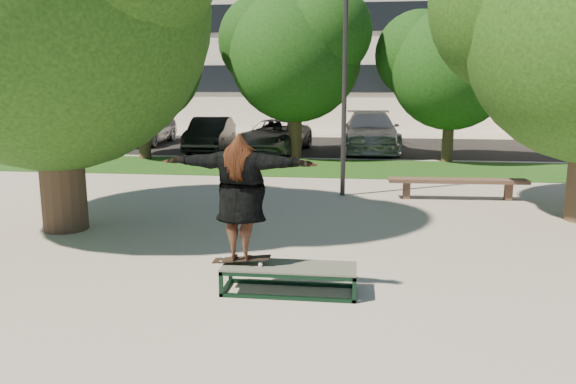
# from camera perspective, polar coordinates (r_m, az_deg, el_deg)

# --- Properties ---
(ground) EXTENTS (120.00, 120.00, 0.00)m
(ground) POSITION_cam_1_polar(r_m,az_deg,el_deg) (9.42, -1.54, -6.17)
(ground) COLOR gray
(ground) RESTS_ON ground
(grass_strip) EXTENTS (30.00, 4.00, 0.02)m
(grass_strip) POSITION_cam_1_polar(r_m,az_deg,el_deg) (18.60, 5.98, 2.42)
(grass_strip) COLOR #193F12
(grass_strip) RESTS_ON ground
(asphalt_strip) EXTENTS (40.00, 8.00, 0.01)m
(asphalt_strip) POSITION_cam_1_polar(r_m,az_deg,el_deg) (25.08, 4.05, 4.68)
(asphalt_strip) COLOR black
(asphalt_strip) RESTS_ON ground
(bg_tree_left) EXTENTS (5.28, 4.51, 5.77)m
(bg_tree_left) POSITION_cam_1_polar(r_m,az_deg,el_deg) (21.51, -14.88, 13.23)
(bg_tree_left) COLOR #38281E
(bg_tree_left) RESTS_ON ground
(bg_tree_mid) EXTENTS (5.76, 4.92, 6.24)m
(bg_tree_mid) POSITION_cam_1_polar(r_m,az_deg,el_deg) (21.15, 0.56, 14.41)
(bg_tree_mid) COLOR #38281E
(bg_tree_mid) RESTS_ON ground
(bg_tree_right) EXTENTS (5.04, 4.31, 5.43)m
(bg_tree_right) POSITION_cam_1_polar(r_m,az_deg,el_deg) (20.70, 16.11, 12.60)
(bg_tree_right) COLOR #38281E
(bg_tree_right) RESTS_ON ground
(lamppost) EXTENTS (0.25, 0.15, 6.11)m
(lamppost) POSITION_cam_1_polar(r_m,az_deg,el_deg) (13.90, 5.80, 12.51)
(lamppost) COLOR #2D2D30
(lamppost) RESTS_ON ground
(office_building) EXTENTS (30.00, 14.12, 16.00)m
(office_building) POSITION_cam_1_polar(r_m,az_deg,el_deg) (41.34, 2.62, 18.32)
(office_building) COLOR silver
(office_building) RESTS_ON ground
(grind_box) EXTENTS (1.80, 0.60, 0.38)m
(grind_box) POSITION_cam_1_polar(r_m,az_deg,el_deg) (7.65, 0.13, -8.81)
(grind_box) COLOR black
(grind_box) RESTS_ON ground
(skater_rig) EXTENTS (2.13, 0.75, 1.77)m
(skater_rig) POSITION_cam_1_polar(r_m,az_deg,el_deg) (7.45, -4.83, -0.52)
(skater_rig) COLOR white
(skater_rig) RESTS_ON grind_box
(bench) EXTENTS (3.32, 0.59, 0.51)m
(bench) POSITION_cam_1_polar(r_m,az_deg,el_deg) (14.13, 16.85, 0.96)
(bench) COLOR brown
(bench) RESTS_ON ground
(car_silver_a) EXTENTS (1.96, 4.61, 1.56)m
(car_silver_a) POSITION_cam_1_polar(r_m,az_deg,el_deg) (26.64, -14.22, 6.41)
(car_silver_a) COLOR #ABAAAF
(car_silver_a) RESTS_ON asphalt_strip
(car_dark) EXTENTS (1.73, 4.28, 1.38)m
(car_dark) POSITION_cam_1_polar(r_m,az_deg,el_deg) (23.29, -7.89, 5.81)
(car_dark) COLOR black
(car_dark) RESTS_ON asphalt_strip
(car_grey) EXTENTS (2.83, 4.98, 1.31)m
(car_grey) POSITION_cam_1_polar(r_m,az_deg,el_deg) (22.74, -1.35, 5.69)
(car_grey) COLOR #505155
(car_grey) RESTS_ON asphalt_strip
(car_silver_b) EXTENTS (2.39, 5.56, 1.60)m
(car_silver_b) POSITION_cam_1_polar(r_m,az_deg,el_deg) (23.49, 8.35, 6.10)
(car_silver_b) COLOR #B0AFB4
(car_silver_b) RESTS_ON asphalt_strip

